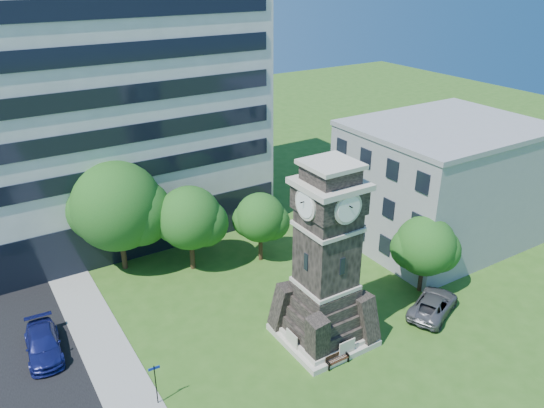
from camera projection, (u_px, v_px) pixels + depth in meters
ground at (303, 372)px, 31.86m from camera, size 160.00×160.00×0.00m
sidewalk at (121, 381)px, 31.13m from camera, size 3.00×70.00×0.06m
clock_tower at (326, 268)px, 32.65m from camera, size 5.40×5.40×12.22m
office_tall at (98, 70)px, 44.34m from camera, size 26.20×15.11×28.60m
office_low at (441, 183)px, 45.47m from camera, size 15.20×12.20×10.40m
car_street_north at (43, 344)px, 33.08m from camera, size 2.41×5.11×1.44m
car_east_lot at (433, 305)px, 36.94m from camera, size 5.56×4.13×1.40m
park_bench at (337, 359)px, 32.28m from camera, size 1.57×0.42×0.81m
street_sign at (155, 380)px, 28.90m from camera, size 0.64×0.06×2.67m
tree_nw at (119, 208)px, 40.59m from camera, size 7.67×6.97×8.97m
tree_nc at (191, 220)px, 40.93m from camera, size 5.49×4.99×7.01m
tree_ne at (261, 219)px, 42.43m from camera, size 4.41×4.01×5.88m
tree_east at (426, 247)px, 38.33m from camera, size 4.86×4.42×6.03m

